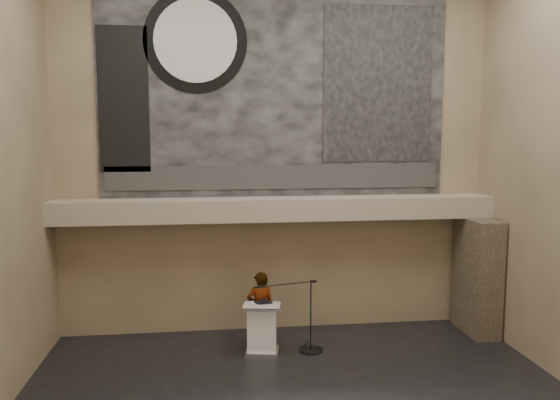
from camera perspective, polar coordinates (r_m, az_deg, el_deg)
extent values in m
cube|color=#77644B|center=(12.73, -0.45, 5.13)|extent=(10.00, 0.02, 8.50)
cube|color=#77644B|center=(4.88, 10.62, 2.17)|extent=(10.00, 0.02, 8.50)
cube|color=gray|center=(12.44, -0.23, -0.92)|extent=(10.00, 0.80, 0.50)
cylinder|color=#B2893D|center=(12.34, -7.60, -2.36)|extent=(0.04, 0.04, 0.06)
cylinder|color=#B2893D|center=(12.80, 8.28, -2.04)|extent=(0.04, 0.04, 0.06)
cube|color=black|center=(12.74, -0.44, 11.66)|extent=(8.00, 0.05, 5.00)
cube|color=#2A2A2A|center=(12.69, -0.41, 2.41)|extent=(7.76, 0.02, 0.55)
cylinder|color=black|center=(12.73, -8.83, 16.11)|extent=(2.30, 0.02, 2.30)
cylinder|color=silver|center=(12.72, -8.83, 16.13)|extent=(1.84, 0.02, 1.84)
cube|color=black|center=(13.20, 10.21, 11.82)|extent=(2.60, 0.02, 3.60)
cube|color=black|center=(12.73, -16.04, 10.04)|extent=(1.10, 0.02, 3.20)
cube|color=#3E3226|center=(13.69, 19.90, -7.44)|extent=(0.60, 1.40, 2.70)
cube|color=silver|center=(12.07, -1.87, -15.53)|extent=(0.76, 0.63, 0.08)
cube|color=white|center=(11.88, -1.88, -13.21)|extent=(0.66, 0.51, 0.96)
cube|color=white|center=(11.69, -1.88, -10.90)|extent=(0.85, 0.66, 0.13)
cube|color=black|center=(11.70, -1.76, -10.64)|extent=(0.39, 0.36, 0.04)
cube|color=silver|center=(11.70, -2.59, -10.72)|extent=(0.24, 0.31, 0.00)
imported|color=white|center=(12.22, -2.05, -11.29)|extent=(0.61, 0.41, 1.66)
cylinder|color=black|center=(12.23, 3.20, -15.37)|extent=(0.52, 0.52, 0.02)
cylinder|color=black|center=(11.96, 3.23, -11.95)|extent=(0.03, 0.03, 1.57)
cylinder|color=black|center=(11.52, 0.49, -8.80)|extent=(1.30, 0.32, 0.02)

